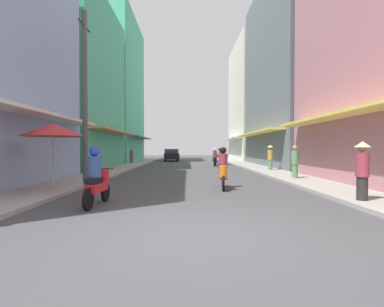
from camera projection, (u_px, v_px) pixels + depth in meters
name	position (u px, v px, depth m)	size (l,w,h in m)	color
ground_plane	(189.00, 170.00, 20.28)	(84.43, 84.43, 0.00)	#424244
sidewalk_left	(117.00, 169.00, 20.20)	(2.02, 46.38, 0.12)	#9E9991
sidewalk_right	(261.00, 169.00, 20.37)	(2.02, 46.38, 0.12)	#9E9991
building_left_mid	(70.00, 85.00, 21.91)	(7.05, 10.66, 12.66)	#4CB28C
building_left_far	(111.00, 91.00, 33.53)	(7.05, 11.92, 16.51)	#4CB28C
building_right_mid	(297.00, 74.00, 24.25)	(7.05, 13.49, 15.61)	slate
building_right_far	(258.00, 102.00, 37.76)	(7.05, 11.78, 15.17)	silver
motorbike_silver	(219.00, 156.00, 29.31)	(0.68, 1.77, 1.58)	black
motorbike_orange	(223.00, 170.00, 10.89)	(0.55, 1.81, 1.58)	black
motorbike_red	(97.00, 179.00, 7.62)	(0.55, 1.81, 1.58)	black
motorbike_black	(215.00, 158.00, 24.69)	(0.59, 1.80, 1.58)	black
parked_car	(171.00, 155.00, 34.61)	(2.11, 4.24, 1.45)	black
pedestrian_crossing	(270.00, 157.00, 18.87)	(0.44, 0.44, 1.75)	#598C59
pedestrian_far	(131.00, 156.00, 27.67)	(0.34, 0.34, 1.55)	#334C8C
pedestrian_midway	(362.00, 169.00, 7.78)	(0.44, 0.44, 1.72)	#262628
pedestrian_foreground	(295.00, 163.00, 13.60)	(0.34, 0.34, 1.67)	#598C59
vendor_umbrella	(53.00, 130.00, 9.78)	(2.06, 2.06, 2.39)	#99999E
utility_pole	(85.00, 97.00, 11.76)	(0.20, 1.20, 7.12)	#4C4C4F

